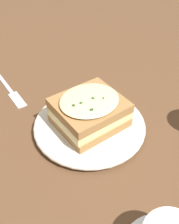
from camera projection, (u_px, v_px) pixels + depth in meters
ground_plane at (98, 127)px, 0.55m from camera, size 2.40×2.40×0.00m
dinner_plate at (90, 125)px, 0.54m from camera, size 0.23×0.23×0.02m
sandwich at (89, 111)px, 0.52m from camera, size 0.16×0.15×0.07m
fork at (12, 93)px, 0.64m from camera, size 0.07×0.17×0.00m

